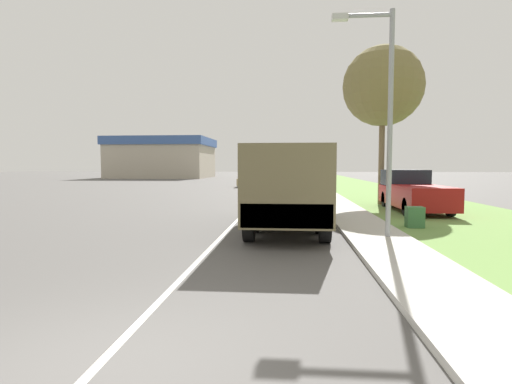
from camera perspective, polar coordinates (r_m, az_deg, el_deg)
The scene contains 14 objects.
ground_plane at distance 43.88m, azimuth 2.22°, elevation 1.06°, with size 180.00×180.00×0.00m, color #565451.
lane_centre_stripe at distance 43.88m, azimuth 2.22°, elevation 1.06°, with size 0.12×120.00×0.00m.
sidewalk_right at distance 43.90m, azimuth 8.09°, elevation 1.10°, with size 1.80×120.00×0.12m.
grass_strip_right at distance 44.37m, azimuth 13.78°, elevation 1.00°, with size 7.00×120.00×0.02m.
military_truck at distance 13.14m, azimuth 4.51°, elevation 1.33°, with size 2.37×7.07×2.69m.
car_nearest_ahead at distance 25.37m, azimuth 4.25°, elevation 0.61°, with size 1.92×4.49×1.53m.
car_second_ahead at distance 39.93m, azimuth -1.12°, elevation 1.78°, with size 1.73×4.65×1.53m.
car_third_ahead at distance 51.24m, azimuth 0.98°, elevation 2.26°, with size 1.74×4.66×1.61m.
car_fourth_ahead at distance 58.94m, azimuth 1.52°, elevation 2.47°, with size 1.93×4.09×1.63m.
pickup_truck at distance 19.94m, azimuth 21.44°, elevation 0.05°, with size 1.97×5.78×1.87m.
lamp_post at distance 11.76m, azimuth 17.56°, elevation 12.30°, with size 1.69×0.24×6.21m.
tree_mid_right at distance 22.93m, azimuth 17.68°, elevation 14.17°, with size 4.24×4.24×8.42m.
utility_box at distance 14.45m, azimuth 21.73°, elevation -3.34°, with size 0.55×0.45×0.70m.
building_distant at distance 71.41m, azimuth -13.18°, elevation 4.79°, with size 16.60×13.72×6.81m.
Camera 1 is at (2.00, -3.78, 2.10)m, focal length 28.00 mm.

